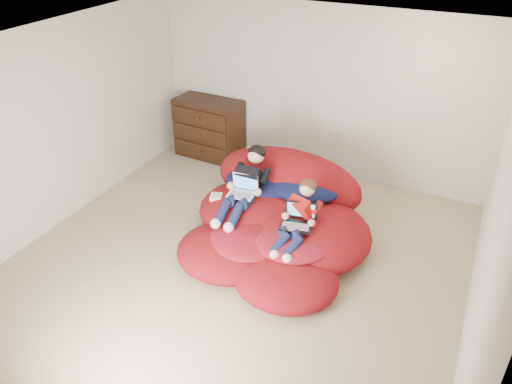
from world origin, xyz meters
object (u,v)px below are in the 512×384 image
(younger_boy, at_px, (300,214))
(laptop_black, at_px, (298,219))
(laptop_white, at_px, (243,189))
(dresser, at_px, (209,128))
(beanbag_pile, at_px, (278,218))
(older_boy, at_px, (247,182))

(younger_boy, height_order, laptop_black, younger_boy)
(younger_boy, distance_m, laptop_white, 0.84)
(dresser, relative_size, beanbag_pile, 0.43)
(older_boy, relative_size, laptop_white, 3.22)
(laptop_white, distance_m, laptop_black, 0.85)
(dresser, bearing_deg, younger_boy, -39.30)
(laptop_black, bearing_deg, younger_boy, 90.00)
(beanbag_pile, bearing_deg, younger_boy, -36.59)
(older_boy, bearing_deg, younger_boy, -18.99)
(older_boy, height_order, laptop_black, older_boy)
(younger_boy, relative_size, laptop_black, 2.25)
(laptop_white, bearing_deg, younger_boy, -12.83)
(older_boy, xyz_separation_m, laptop_white, (-0.00, -0.09, -0.05))
(beanbag_pile, distance_m, laptop_white, 0.57)
(dresser, relative_size, older_boy, 0.98)
(dresser, height_order, laptop_white, dresser)
(laptop_white, bearing_deg, laptop_black, -15.49)
(older_boy, distance_m, laptop_white, 0.11)
(beanbag_pile, distance_m, laptop_black, 0.59)
(older_boy, relative_size, laptop_black, 2.73)
(dresser, distance_m, younger_boy, 2.96)
(older_boy, relative_size, younger_boy, 1.21)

